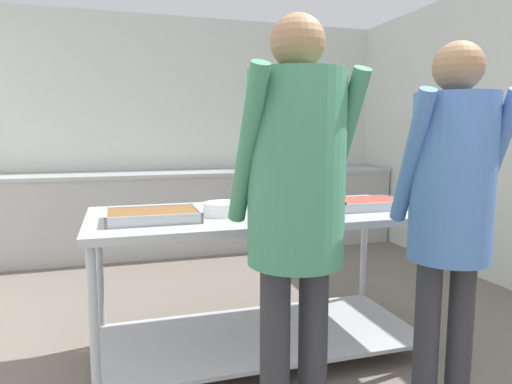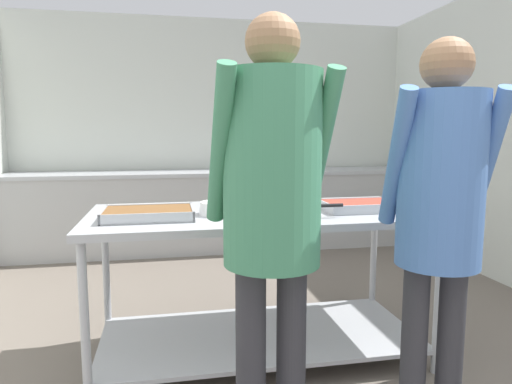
# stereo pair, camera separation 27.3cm
# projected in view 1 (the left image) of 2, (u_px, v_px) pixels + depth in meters

# --- Properties ---
(wall_rear) EXTENTS (4.74, 0.06, 2.65)m
(wall_rear) POSITION_uv_depth(u_px,v_px,m) (191.00, 133.00, 5.42)
(wall_rear) COLOR silver
(wall_rear) RESTS_ON ground_plane
(wall_right) EXTENTS (0.06, 4.46, 2.65)m
(wall_right) POSITION_uv_depth(u_px,v_px,m) (493.00, 133.00, 4.04)
(wall_right) COLOR silver
(wall_right) RESTS_ON ground_plane
(back_counter) EXTENTS (4.58, 0.65, 0.90)m
(back_counter) POSITION_uv_depth(u_px,v_px,m) (198.00, 211.00, 5.18)
(back_counter) COLOR #A8A8A8
(back_counter) RESTS_ON ground_plane
(serving_counter) EXTENTS (1.94, 0.90, 0.88)m
(serving_counter) POSITION_uv_depth(u_px,v_px,m) (261.00, 259.00, 2.68)
(serving_counter) COLOR #ADAFB5
(serving_counter) RESTS_ON ground_plane
(serving_tray_vegetables) EXTENTS (0.47, 0.32, 0.05)m
(serving_tray_vegetables) POSITION_uv_depth(u_px,v_px,m) (153.00, 216.00, 2.36)
(serving_tray_vegetables) COLOR #ADAFB5
(serving_tray_vegetables) RESTS_ON serving_counter
(plate_stack) EXTENTS (0.23, 0.23, 0.07)m
(plate_stack) POSITION_uv_depth(u_px,v_px,m) (223.00, 209.00, 2.52)
(plate_stack) COLOR white
(plate_stack) RESTS_ON serving_counter
(sauce_pan) EXTENTS (0.42, 0.28, 0.08)m
(sauce_pan) POSITION_uv_depth(u_px,v_px,m) (299.00, 211.00, 2.42)
(sauce_pan) COLOR #ADAFB5
(sauce_pan) RESTS_ON serving_counter
(serving_tray_roast) EXTENTS (0.49, 0.29, 0.05)m
(serving_tray_roast) POSITION_uv_depth(u_px,v_px,m) (362.00, 204.00, 2.74)
(serving_tray_roast) COLOR #ADAFB5
(serving_tray_roast) RESTS_ON serving_counter
(guest_serving_left) EXTENTS (0.50, 0.38, 1.77)m
(guest_serving_left) POSITION_uv_depth(u_px,v_px,m) (296.00, 193.00, 1.79)
(guest_serving_left) COLOR #2D2D33
(guest_serving_left) RESTS_ON ground_plane
(guest_serving_right) EXTENTS (0.49, 0.41, 1.71)m
(guest_serving_right) POSITION_uv_depth(u_px,v_px,m) (451.00, 196.00, 1.96)
(guest_serving_right) COLOR #2D2D33
(guest_serving_right) RESTS_ON ground_plane
(water_bottle) EXTENTS (0.07, 0.07, 0.30)m
(water_bottle) POSITION_uv_depth(u_px,v_px,m) (241.00, 159.00, 5.15)
(water_bottle) COLOR #23602D
(water_bottle) RESTS_ON back_counter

